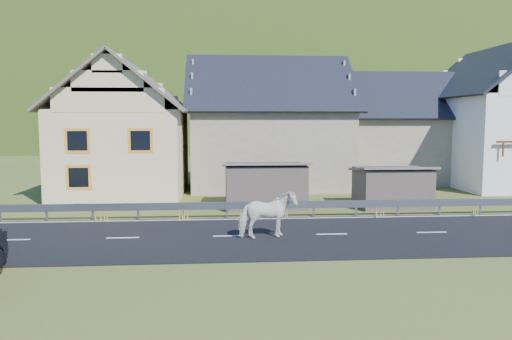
{
  "coord_description": "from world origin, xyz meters",
  "views": [
    {
      "loc": [
        -4.41,
        -18.75,
        4.48
      ],
      "look_at": [
        -2.83,
        1.67,
        2.4
      ],
      "focal_mm": 35.0,
      "sensor_mm": 36.0,
      "label": 1
    }
  ],
  "objects": [
    {
      "name": "house_cream",
      "position": [
        -10.0,
        12.0,
        4.36
      ],
      "size": [
        7.8,
        9.8,
        8.3
      ],
      "color": "beige",
      "rests_on": "ground"
    },
    {
      "name": "shed_left",
      "position": [
        -2.0,
        6.5,
        1.1
      ],
      "size": [
        4.3,
        3.3,
        2.4
      ],
      "primitive_type": "cube",
      "color": "brown",
      "rests_on": "ground"
    },
    {
      "name": "lane_markings",
      "position": [
        0.0,
        0.0,
        0.04
      ],
      "size": [
        60.0,
        6.6,
        0.01
      ],
      "primitive_type": "cube",
      "color": "silver",
      "rests_on": "road"
    },
    {
      "name": "house_stone_a",
      "position": [
        -1.0,
        15.0,
        4.63
      ],
      "size": [
        10.8,
        9.8,
        8.9
      ],
      "color": "tan",
      "rests_on": "ground"
    },
    {
      "name": "house_stone_b",
      "position": [
        9.0,
        17.0,
        4.24
      ],
      "size": [
        9.8,
        8.8,
        8.1
      ],
      "color": "tan",
      "rests_on": "ground"
    },
    {
      "name": "ground",
      "position": [
        0.0,
        0.0,
        0.0
      ],
      "size": [
        160.0,
        160.0,
        0.0
      ],
      "primitive_type": "plane",
      "color": "#435118",
      "rests_on": "ground"
    },
    {
      "name": "horse",
      "position": [
        -2.57,
        -0.43,
        0.94
      ],
      "size": [
        1.42,
        2.28,
        1.79
      ],
      "primitive_type": "imported",
      "rotation": [
        0.0,
        0.0,
        1.8
      ],
      "color": "white",
      "rests_on": "road"
    },
    {
      "name": "guardrail",
      "position": [
        -0.0,
        3.68,
        0.56
      ],
      "size": [
        28.1,
        0.09,
        0.75
      ],
      "color": "#93969B",
      "rests_on": "ground"
    },
    {
      "name": "mountain",
      "position": [
        5.0,
        180.0,
        -20.0
      ],
      "size": [
        440.0,
        280.0,
        260.0
      ],
      "primitive_type": "ellipsoid",
      "color": "#1E3711",
      "rests_on": "ground"
    },
    {
      "name": "house_white",
      "position": [
        15.0,
        14.0,
        5.06
      ],
      "size": [
        8.8,
        10.8,
        9.7
      ],
      "color": "white",
      "rests_on": "ground"
    },
    {
      "name": "conifer_patch",
      "position": [
        -55.0,
        110.0,
        6.0
      ],
      "size": [
        76.0,
        50.0,
        28.0
      ],
      "primitive_type": "ellipsoid",
      "color": "black",
      "rests_on": "ground"
    },
    {
      "name": "road",
      "position": [
        0.0,
        0.0,
        0.02
      ],
      "size": [
        60.0,
        7.0,
        0.04
      ],
      "primitive_type": "cube",
      "color": "black",
      "rests_on": "ground"
    },
    {
      "name": "shed_right",
      "position": [
        4.5,
        6.0,
        1.0
      ],
      "size": [
        3.8,
        2.9,
        2.2
      ],
      "primitive_type": "cube",
      "color": "brown",
      "rests_on": "ground"
    }
  ]
}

